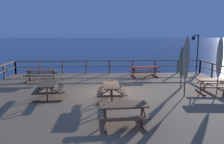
{
  "coord_description": "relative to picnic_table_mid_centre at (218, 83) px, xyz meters",
  "views": [
    {
      "loc": [
        -0.53,
        -11.72,
        3.87
      ],
      "look_at": [
        0.0,
        0.94,
        1.71
      ],
      "focal_mm": 34.85,
      "sensor_mm": 36.0,
      "label": 1
    }
  ],
  "objects": [
    {
      "name": "ground_plane",
      "position": [
        -5.8,
        0.28,
        -1.28
      ],
      "size": [
        600.0,
        600.0,
        0.0
      ],
      "primitive_type": "plane",
      "color": "navy"
    },
    {
      "name": "wooden_deck",
      "position": [
        -5.8,
        0.28,
        -0.92
      ],
      "size": [
        15.68,
        12.58,
        0.71
      ],
      "primitive_type": "cube",
      "color": "#846647",
      "rests_on": "ground"
    },
    {
      "name": "railing_waterside_far",
      "position": [
        -5.8,
        6.42,
        0.19
      ],
      "size": [
        15.48,
        0.1,
        1.09
      ],
      "color": "brown",
      "rests_on": "wooden_deck"
    },
    {
      "name": "picnic_table_mid_centre",
      "position": [
        0.0,
        0.0,
        0.0
      ],
      "size": [
        2.29,
        1.55,
        0.78
      ],
      "color": "#993819",
      "rests_on": "wooden_deck"
    },
    {
      "name": "picnic_table_front_left",
      "position": [
        -5.93,
        -1.11,
        -0.02
      ],
      "size": [
        1.4,
        1.67,
        0.78
      ],
      "color": "brown",
      "rests_on": "wooden_deck"
    },
    {
      "name": "picnic_table_front_right",
      "position": [
        -10.64,
        3.68,
        -0.0
      ],
      "size": [
        2.04,
        1.41,
        0.78
      ],
      "color": "brown",
      "rests_on": "wooden_deck"
    },
    {
      "name": "picnic_table_mid_left",
      "position": [
        -5.62,
        -4.12,
        -0.01
      ],
      "size": [
        1.79,
        1.51,
        0.78
      ],
      "color": "brown",
      "rests_on": "wooden_deck"
    },
    {
      "name": "picnic_table_back_left",
      "position": [
        -3.14,
        4.88,
        -0.0
      ],
      "size": [
        2.17,
        1.57,
        0.78
      ],
      "color": "maroon",
      "rests_on": "wooden_deck"
    },
    {
      "name": "picnic_table_mid_right",
      "position": [
        -9.07,
        -0.51,
        -0.01
      ],
      "size": [
        1.59,
        2.09,
        0.78
      ],
      "color": "brown",
      "rests_on": "wooden_deck"
    },
    {
      "name": "patio_umbrella_tall_back_left",
      "position": [
        -0.04,
        -0.03,
        1.38
      ],
      "size": [
        0.32,
        0.32,
        3.06
      ],
      "color": "#4C3828",
      "rests_on": "wooden_deck"
    },
    {
      "name": "patio_umbrella_tall_back_right",
      "position": [
        -2.11,
        -0.66,
        1.42
      ],
      "size": [
        0.32,
        0.32,
        3.12
      ],
      "color": "#4C3828",
      "rests_on": "wooden_deck"
    },
    {
      "name": "patio_umbrella_short_front",
      "position": [
        -1.75,
        0.89,
        1.03
      ],
      "size": [
        0.32,
        0.32,
        2.51
      ],
      "color": "#4C3828",
      "rests_on": "wooden_deck"
    },
    {
      "name": "lamp_post_hooked",
      "position": [
        1.16,
        5.79,
        1.55
      ],
      "size": [
        0.64,
        0.38,
        3.2
      ],
      "color": "black",
      "rests_on": "wooden_deck"
    }
  ]
}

